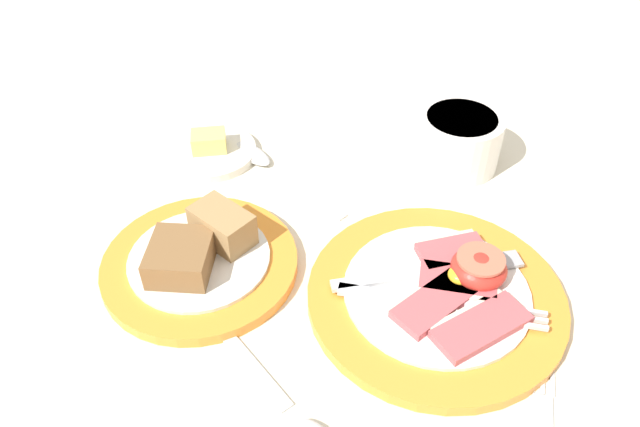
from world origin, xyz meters
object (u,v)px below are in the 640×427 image
object	(u,v)px
sugar_cup	(459,139)
teaspoon_by_saucer	(264,163)
butter_dish	(210,150)
bread_plate	(199,260)
breakfast_plate	(442,292)

from	to	relation	value
sugar_cup	teaspoon_by_saucer	world-z (taller)	sugar_cup
butter_dish	teaspoon_by_saucer	bearing A→B (deg)	-13.92
sugar_cup	butter_dish	bearing A→B (deg)	-179.18
bread_plate	butter_dish	xyz separation A→B (m)	(-0.03, 0.19, -0.01)
bread_plate	sugar_cup	bearing A→B (deg)	35.91
bread_plate	sugar_cup	size ratio (longest dim) A/B	1.95
breakfast_plate	teaspoon_by_saucer	size ratio (longest dim) A/B	1.53
breakfast_plate	bread_plate	xyz separation A→B (m)	(-0.23, 0.02, 0.00)
breakfast_plate	bread_plate	bearing A→B (deg)	174.14
breakfast_plate	butter_dish	bearing A→B (deg)	140.68
breakfast_plate	bread_plate	world-z (taller)	bread_plate
teaspoon_by_saucer	bread_plate	bearing A→B (deg)	118.90
bread_plate	teaspoon_by_saucer	bearing A→B (deg)	76.83
bread_plate	breakfast_plate	bearing A→B (deg)	-5.86
breakfast_plate	butter_dish	distance (m)	0.33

